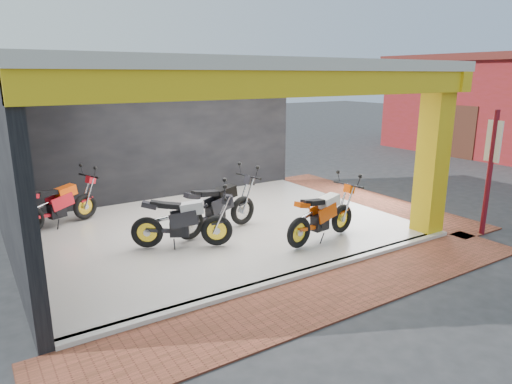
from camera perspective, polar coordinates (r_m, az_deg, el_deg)
ground at (r=8.89m, az=1.40°, el=-8.29°), size 80.00×80.00×0.00m
showroom_floor at (r=10.48m, az=-4.76°, el=-4.46°), size 8.00×6.00×0.10m
showroom_ceiling at (r=9.92m, az=-5.20°, el=15.33°), size 8.40×6.40×0.20m
back_wall at (r=12.85m, az=-11.50°, el=6.62°), size 8.20×0.20×3.50m
left_wall at (r=8.95m, az=-28.83°, el=1.78°), size 0.20×6.20×3.50m
corner_column at (r=10.45m, az=21.23°, el=4.18°), size 0.50×0.50×3.50m
header_beam_front at (r=7.40m, az=6.03°, el=13.31°), size 8.40×0.30×0.40m
header_beam_right at (r=12.30m, az=12.04°, el=13.50°), size 0.30×6.40×0.40m
floor_kerb at (r=8.12m, az=5.51°, el=-10.27°), size 8.00×0.20×0.10m
paver_front at (r=7.60m, az=9.22°, el=-12.50°), size 9.00×1.40×0.03m
paver_right at (r=13.32m, az=13.76°, el=-0.86°), size 1.40×7.00×0.03m
signpost at (r=10.96m, az=27.22°, el=2.65°), size 0.11×0.38×2.74m
moto_hero at (r=9.91m, az=10.75°, el=-1.62°), size 2.18×1.09×1.27m
moto_row_a at (r=9.02m, az=-4.97°, el=-2.98°), size 2.22×1.68×1.29m
moto_row_b at (r=10.25m, az=-1.71°, el=-0.60°), size 2.32×1.19×1.35m
moto_row_c at (r=11.40m, az=-20.69°, el=-0.28°), size 2.17×1.44×1.24m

